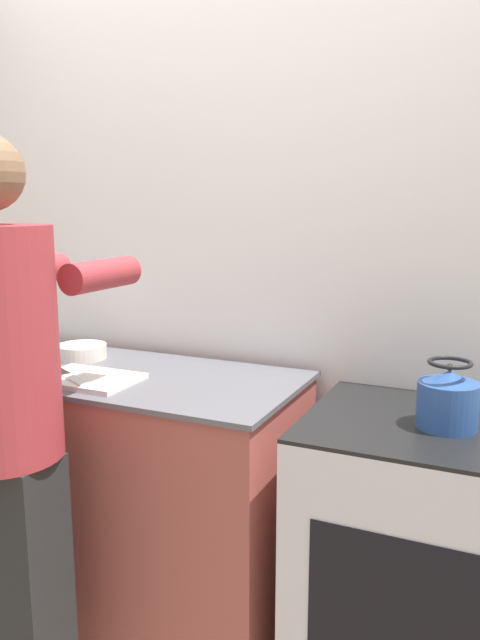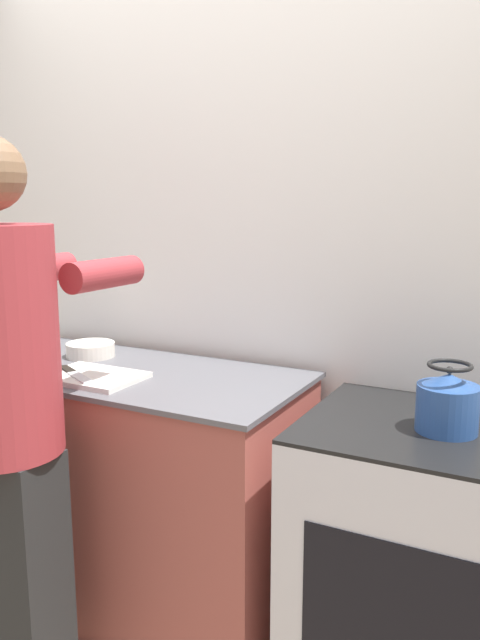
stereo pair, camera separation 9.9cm
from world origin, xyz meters
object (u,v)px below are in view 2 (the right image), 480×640
oven (412,562)px  person (7,408)px  cutting_board (93,377)px  kettle (448,403)px  canister_jar (37,337)px  bowl_prep (91,350)px  knife (74,374)px

oven → person: 1.31m
cutting_board → kettle: size_ratio=1.70×
kettle → canister_jar: kettle is taller
bowl_prep → canister_jar: size_ratio=1.33×
kettle → bowl_prep: (-1.40, 0.12, -0.02)m
person → kettle: bearing=24.0°
bowl_prep → canister_jar: 0.23m
knife → kettle: kettle is taller
person → canister_jar: size_ratio=11.91×
knife → canister_jar: size_ratio=1.66×
kettle → bowl_prep: kettle is taller
person → kettle: 1.28m
canister_jar → kettle: bearing=-1.6°
knife → kettle: size_ratio=1.20×
oven → canister_jar: bearing=179.1°
canister_jar → person: bearing=-51.7°
cutting_board → canister_jar: bearing=157.9°
knife → canister_jar: bearing=179.1°
bowl_prep → canister_jar: bearing=-160.8°
kettle → canister_jar: 1.62m
oven → cutting_board: (-1.10, -0.15, 0.49)m
person → cutting_board: size_ratio=5.08×
cutting_board → canister_jar: 0.48m
oven → knife: bearing=-170.8°
person → bowl_prep: (-0.23, 0.64, 0.02)m
oven → person: bearing=-153.6°
knife → kettle: bearing=35.6°
person → knife: bearing=99.8°
person → kettle: (1.17, 0.52, 0.04)m
person → bowl_prep: size_ratio=8.92×
knife → oven: bearing=37.1°
knife → kettle: (1.23, 0.17, 0.03)m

